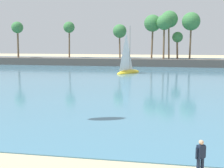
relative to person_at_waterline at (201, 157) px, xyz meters
name	(u,v)px	position (x,y,z in m)	size (l,w,h in m)	color
sea	(154,69)	(-3.95, 50.33, -0.86)	(220.00, 98.57, 0.06)	teal
palm_headland	(162,53)	(-2.57, 59.77, 2.37)	(110.51, 6.06, 13.18)	#514C47
person_at_waterline	(201,157)	(0.00, 0.00, 0.00)	(0.47, 0.36, 1.67)	#141E33
sailboat_near_shore	(128,69)	(-8.41, 41.85, 0.01)	(4.84, 6.55, 9.33)	yellow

